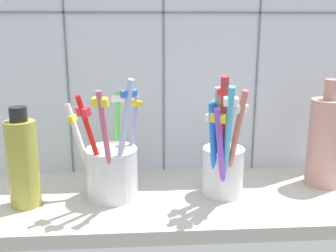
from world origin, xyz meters
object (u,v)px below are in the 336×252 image
at_px(toothbrush_cup_right, 223,164).
at_px(soap_bottle, 23,162).
at_px(toothbrush_cup_left, 112,168).
at_px(ceramic_vase, 327,141).

relative_size(toothbrush_cup_right, soap_bottle, 1.31).
bearing_deg(toothbrush_cup_left, ceramic_vase, 4.96).
bearing_deg(ceramic_vase, toothbrush_cup_right, -168.22).
distance_m(toothbrush_cup_right, ceramic_vase, 0.18).
height_order(toothbrush_cup_left, ceramic_vase, toothbrush_cup_left).
bearing_deg(toothbrush_cup_right, toothbrush_cup_left, 177.63).
xyz_separation_m(toothbrush_cup_left, toothbrush_cup_right, (0.17, -0.01, 0.00)).
relative_size(toothbrush_cup_right, ceramic_vase, 1.10).
relative_size(ceramic_vase, soap_bottle, 1.19).
relative_size(toothbrush_cup_left, ceramic_vase, 1.09).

